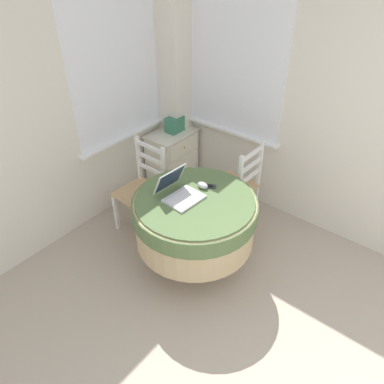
{
  "coord_description": "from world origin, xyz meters",
  "views": [
    {
      "loc": [
        -0.98,
        0.41,
        2.61
      ],
      "look_at": [
        1.12,
        2.08,
        0.68
      ],
      "focal_mm": 35.0,
      "sensor_mm": 36.0,
      "label": 1
    }
  ],
  "objects_px": {
    "round_dining_table": "(195,217)",
    "cell_phone": "(209,186)",
    "corner_cabinet": "(172,158)",
    "dining_chair_near_back_window": "(142,190)",
    "dining_chair_near_right_window": "(237,187)",
    "storage_box": "(175,124)",
    "computer_mouse": "(203,185)",
    "laptop": "(179,192)"
  },
  "relations": [
    {
      "from": "round_dining_table",
      "to": "cell_phone",
      "type": "distance_m",
      "value": 0.29
    },
    {
      "from": "round_dining_table",
      "to": "cell_phone",
      "type": "bearing_deg",
      "value": 4.33
    },
    {
      "from": "round_dining_table",
      "to": "corner_cabinet",
      "type": "distance_m",
      "value": 1.43
    },
    {
      "from": "round_dining_table",
      "to": "dining_chair_near_back_window",
      "type": "bearing_deg",
      "value": 81.11
    },
    {
      "from": "dining_chair_near_back_window",
      "to": "corner_cabinet",
      "type": "bearing_deg",
      "value": 21.19
    },
    {
      "from": "dining_chair_near_back_window",
      "to": "dining_chair_near_right_window",
      "type": "relative_size",
      "value": 1.0
    },
    {
      "from": "storage_box",
      "to": "cell_phone",
      "type": "bearing_deg",
      "value": -125.98
    },
    {
      "from": "dining_chair_near_right_window",
      "to": "computer_mouse",
      "type": "bearing_deg",
      "value": -179.4
    },
    {
      "from": "laptop",
      "to": "dining_chair_near_right_window",
      "type": "height_order",
      "value": "laptop"
    },
    {
      "from": "round_dining_table",
      "to": "storage_box",
      "type": "relative_size",
      "value": 5.29
    },
    {
      "from": "laptop",
      "to": "round_dining_table",
      "type": "bearing_deg",
      "value": -66.52
    },
    {
      "from": "corner_cabinet",
      "to": "storage_box",
      "type": "xyz_separation_m",
      "value": [
        0.05,
        -0.01,
        0.42
      ]
    },
    {
      "from": "dining_chair_near_back_window",
      "to": "laptop",
      "type": "bearing_deg",
      "value": -105.29
    },
    {
      "from": "cell_phone",
      "to": "dining_chair_near_right_window",
      "type": "relative_size",
      "value": 0.14
    },
    {
      "from": "round_dining_table",
      "to": "cell_phone",
      "type": "height_order",
      "value": "cell_phone"
    },
    {
      "from": "cell_phone",
      "to": "dining_chair_near_right_window",
      "type": "xyz_separation_m",
      "value": [
        0.54,
        0.04,
        -0.32
      ]
    },
    {
      "from": "round_dining_table",
      "to": "corner_cabinet",
      "type": "xyz_separation_m",
      "value": [
        0.92,
        1.07,
        -0.23
      ]
    },
    {
      "from": "laptop",
      "to": "cell_phone",
      "type": "height_order",
      "value": "laptop"
    },
    {
      "from": "round_dining_table",
      "to": "dining_chair_near_right_window",
      "type": "distance_m",
      "value": 0.77
    },
    {
      "from": "dining_chair_near_right_window",
      "to": "corner_cabinet",
      "type": "bearing_deg",
      "value": 80.42
    },
    {
      "from": "laptop",
      "to": "dining_chair_near_back_window",
      "type": "height_order",
      "value": "laptop"
    },
    {
      "from": "dining_chair_near_right_window",
      "to": "laptop",
      "type": "bearing_deg",
      "value": 175.09
    },
    {
      "from": "laptop",
      "to": "cell_phone",
      "type": "xyz_separation_m",
      "value": [
        0.27,
        -0.11,
        -0.04
      ]
    },
    {
      "from": "laptop",
      "to": "corner_cabinet",
      "type": "height_order",
      "value": "laptop"
    },
    {
      "from": "corner_cabinet",
      "to": "storage_box",
      "type": "height_order",
      "value": "storage_box"
    },
    {
      "from": "round_dining_table",
      "to": "dining_chair_near_right_window",
      "type": "relative_size",
      "value": 1.12
    },
    {
      "from": "round_dining_table",
      "to": "computer_mouse",
      "type": "xyz_separation_m",
      "value": [
        0.17,
        0.05,
        0.22
      ]
    },
    {
      "from": "cell_phone",
      "to": "corner_cabinet",
      "type": "height_order",
      "value": "cell_phone"
    },
    {
      "from": "dining_chair_near_right_window",
      "to": "cell_phone",
      "type": "bearing_deg",
      "value": -175.82
    },
    {
      "from": "cell_phone",
      "to": "dining_chair_near_back_window",
      "type": "bearing_deg",
      "value": 97.65
    },
    {
      "from": "round_dining_table",
      "to": "dining_chair_near_right_window",
      "type": "height_order",
      "value": "dining_chair_near_right_window"
    },
    {
      "from": "computer_mouse",
      "to": "cell_phone",
      "type": "distance_m",
      "value": 0.06
    },
    {
      "from": "cell_phone",
      "to": "storage_box",
      "type": "bearing_deg",
      "value": 54.02
    },
    {
      "from": "cell_phone",
      "to": "storage_box",
      "type": "height_order",
      "value": "storage_box"
    },
    {
      "from": "round_dining_table",
      "to": "laptop",
      "type": "bearing_deg",
      "value": 113.48
    },
    {
      "from": "dining_chair_near_back_window",
      "to": "corner_cabinet",
      "type": "distance_m",
      "value": 0.87
    },
    {
      "from": "cell_phone",
      "to": "dining_chair_near_back_window",
      "type": "distance_m",
      "value": 0.81
    },
    {
      "from": "dining_chair_near_back_window",
      "to": "cell_phone",
      "type": "bearing_deg",
      "value": -82.35
    },
    {
      "from": "laptop",
      "to": "dining_chair_near_right_window",
      "type": "relative_size",
      "value": 0.38
    },
    {
      "from": "cell_phone",
      "to": "dining_chair_near_right_window",
      "type": "distance_m",
      "value": 0.62
    },
    {
      "from": "cell_phone",
      "to": "storage_box",
      "type": "xyz_separation_m",
      "value": [
        0.76,
        1.05,
        -0.01
      ]
    },
    {
      "from": "laptop",
      "to": "storage_box",
      "type": "xyz_separation_m",
      "value": [
        1.03,
        0.94,
        -0.05
      ]
    }
  ]
}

